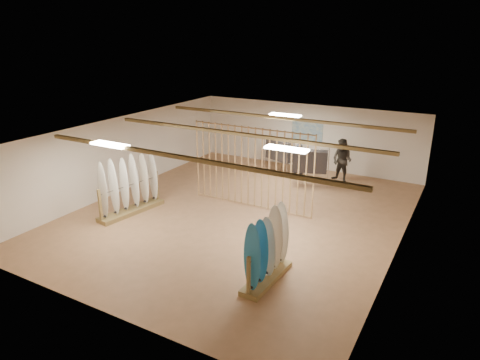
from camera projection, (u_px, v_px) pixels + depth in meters
The scene contains 16 objects.
floor at pixel (240, 214), 14.18m from camera, with size 12.00×12.00×0.00m, color #B07D55.
ceiling at pixel (240, 131), 13.26m from camera, with size 12.00×12.00×0.00m, color gray.
wall_back at pixel (307, 136), 18.66m from camera, with size 12.00×12.00×0.00m, color white.
wall_front at pixel (97, 255), 8.78m from camera, with size 12.00×12.00×0.00m, color white.
wall_left at pixel (124, 154), 16.03m from camera, with size 12.00×12.00×0.00m, color white.
wall_right at pixel (403, 203), 11.41m from camera, with size 12.00×12.00×0.00m, color white.
ceiling_slats at pixel (240, 134), 13.29m from camera, with size 9.50×6.12×0.10m, color olive.
light_panels at pixel (240, 133), 13.28m from camera, with size 1.20×0.35×0.06m, color white.
bamboo_partition at pixel (252, 168), 14.38m from camera, with size 4.45×0.05×2.78m.
poster at pixel (307, 132), 18.58m from camera, with size 1.40×0.03×0.90m, color teal.
rack_left at pixel (130, 194), 14.09m from camera, with size 0.91×2.46×1.94m.
rack_right at pixel (267, 258), 10.22m from camera, with size 0.56×1.88×1.78m.
clothing_rack_a at pixel (279, 150), 18.05m from camera, with size 1.35×0.85×1.52m.
clothing_rack_b at pixel (310, 161), 16.49m from camera, with size 1.36×0.75×1.52m.
shopper_a at pixel (299, 159), 17.20m from camera, with size 0.63×0.43×1.72m, color #282A30.
shopper_b at pixel (342, 158), 16.99m from camera, with size 0.95×0.74×1.97m, color #312C26.
Camera 1 is at (6.36, -11.35, 5.75)m, focal length 32.00 mm.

